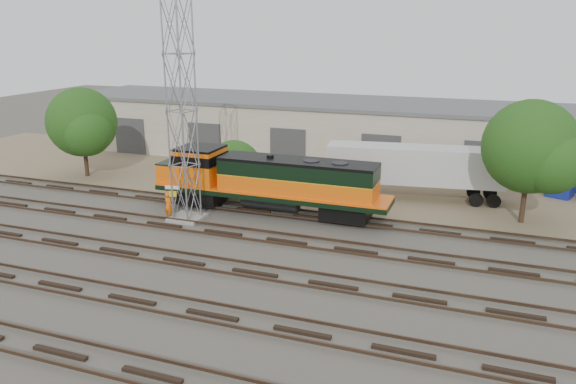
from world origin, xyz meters
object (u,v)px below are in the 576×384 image
(worker, at_px, (168,206))
(signal_tower, at_px, (182,115))
(locomotive, at_px, (266,180))
(semi_trailer, at_px, (419,166))

(worker, bearing_deg, signal_tower, -147.68)
(locomotive, relative_size, worker, 9.03)
(locomotive, xyz_separation_m, signal_tower, (-4.23, -2.94, 4.43))
(signal_tower, bearing_deg, worker, -165.29)
(worker, relative_size, semi_trailer, 0.14)
(signal_tower, xyz_separation_m, worker, (-1.15, -0.30, -5.75))
(locomotive, height_order, signal_tower, signal_tower)
(locomotive, relative_size, signal_tower, 1.16)
(locomotive, distance_m, worker, 6.42)
(locomotive, height_order, worker, locomotive)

